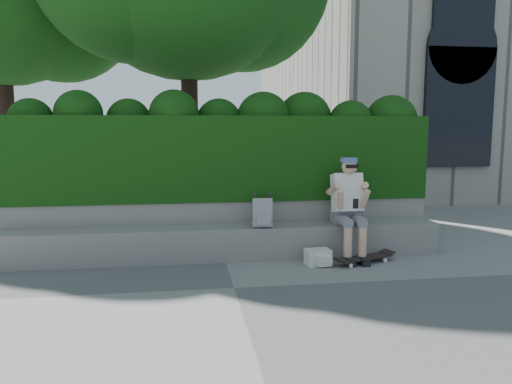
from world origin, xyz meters
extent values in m
plane|color=slate|center=(0.00, 0.00, 0.00)|extent=(80.00, 80.00, 0.00)
cube|color=gray|center=(0.00, 1.25, 0.23)|extent=(6.00, 0.45, 0.45)
cube|color=gray|center=(0.00, 1.73, 0.38)|extent=(6.00, 0.50, 0.75)
cube|color=black|center=(0.00, 1.95, 1.35)|extent=(6.00, 1.00, 1.20)
cylinder|color=black|center=(-0.38, 4.46, 1.51)|extent=(0.32, 0.32, 3.02)
cylinder|color=black|center=(-4.12, 5.64, 1.40)|extent=(0.34, 0.34, 2.79)
cube|color=slate|center=(1.69, 1.20, 0.56)|extent=(0.36, 0.26, 0.22)
cube|color=silver|center=(1.69, 1.13, 0.90)|extent=(0.40, 0.32, 0.55)
sphere|color=tan|center=(1.69, 1.06, 1.26)|extent=(0.21, 0.21, 0.21)
cylinder|color=#4F6091|center=(1.69, 1.08, 1.35)|extent=(0.23, 0.23, 0.06)
cube|color=black|center=(1.69, 0.78, 0.80)|extent=(0.07, 0.02, 0.13)
cylinder|color=tan|center=(1.59, 0.76, 0.24)|extent=(0.11, 0.11, 0.47)
cylinder|color=tan|center=(1.79, 0.76, 0.24)|extent=(0.11, 0.11, 0.47)
cube|color=black|center=(1.59, 0.70, 0.05)|extent=(0.10, 0.26, 0.10)
cube|color=black|center=(1.79, 0.70, 0.05)|extent=(0.10, 0.26, 0.10)
cube|color=black|center=(1.81, 0.75, 0.08)|extent=(0.84, 0.46, 0.02)
cylinder|color=silver|center=(1.57, 0.58, 0.03)|extent=(0.06, 0.05, 0.06)
cylinder|color=silver|center=(1.51, 0.74, 0.03)|extent=(0.06, 0.05, 0.06)
cylinder|color=silver|center=(2.11, 0.77, 0.03)|extent=(0.06, 0.05, 0.06)
cylinder|color=silver|center=(2.05, 0.93, 0.03)|extent=(0.06, 0.05, 0.06)
cube|color=#A2A1A6|center=(0.51, 1.15, 0.64)|extent=(0.28, 0.17, 0.39)
cube|color=beige|center=(1.19, 0.79, 0.10)|extent=(0.34, 0.26, 0.20)
camera|label=1|loc=(-0.55, -5.39, 1.82)|focal=35.00mm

